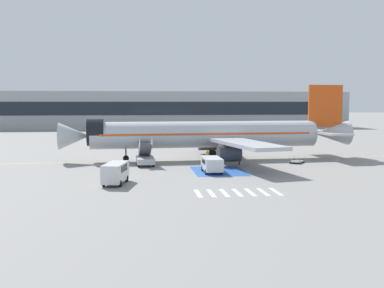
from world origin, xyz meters
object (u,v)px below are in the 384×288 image
service_van_1 (115,172)px  ground_crew_0 (239,158)px  ground_crew_1 (207,156)px  terminal_building (168,110)px  boarding_stairs_forward (145,158)px  fuel_tanker (215,136)px  airliner (210,135)px  baggage_cart (297,161)px  service_van_0 (212,163)px

service_van_1 → ground_crew_0: service_van_1 is taller
ground_crew_1 → terminal_building: terminal_building is taller
boarding_stairs_forward → fuel_tanker: 31.69m
fuel_tanker → service_van_1: (-17.17, -41.77, -0.41)m
service_van_1 → ground_crew_1: service_van_1 is taller
service_van_1 → airliner: bearing=-112.9°
boarding_stairs_forward → service_van_1: size_ratio=1.09×
fuel_tanker → service_van_1: bearing=-30.5°
boarding_stairs_forward → ground_crew_1: 8.35m
airliner → fuel_tanker: size_ratio=4.63×
airliner → ground_crew_1: airliner is taller
airliner → baggage_cart: 12.64m
boarding_stairs_forward → fuel_tanker: bearing=61.1°
fuel_tanker → ground_crew_1: 28.21m
baggage_cart → ground_crew_1: bearing=-149.1°
baggage_cart → fuel_tanker: bearing=137.9°
boarding_stairs_forward → ground_crew_1: boarding_stairs_forward is taller
fuel_tanker → service_van_0: bearing=-18.4°
airliner → baggage_cart: bearing=-116.8°
ground_crew_1 → service_van_0: bearing=-48.5°
airliner → service_van_1: airliner is taller
airliner → terminal_building: 81.41m
ground_crew_1 → service_van_1: bearing=-82.7°
service_van_0 → airliner: bearing=-98.5°
baggage_cart → terminal_building: bearing=133.1°
service_van_0 → terminal_building: terminal_building is taller
airliner → boarding_stairs_forward: airliner is taller
boarding_stairs_forward → ground_crew_1: (8.32, 0.79, 0.10)m
baggage_cart → ground_crew_1: (-12.13, 0.92, 0.80)m
service_van_0 → service_van_1: service_van_1 is taller
airliner → boarding_stairs_forward: size_ratio=7.94×
airliner → boarding_stairs_forward: 10.84m
boarding_stairs_forward → baggage_cart: size_ratio=1.78×
service_van_0 → terminal_building: size_ratio=0.04×
airliner → terminal_building: bearing=-2.1°
ground_crew_1 → fuel_tanker: bearing=124.7°
fuel_tanker → baggage_cart: (6.43, -28.55, -1.42)m
service_van_1 → service_van_0: bearing=-138.3°
fuel_tanker → ground_crew_1: bearing=-19.8°
fuel_tanker → terminal_building: size_ratio=0.08×
service_van_1 → ground_crew_1: bearing=-117.6°
service_van_0 → fuel_tanker: bearing=-100.7°
airliner → fuel_tanker: (4.69, 23.55, -1.92)m
service_van_0 → terminal_building: (0.94, 93.30, 4.76)m
ground_crew_0 → terminal_building: size_ratio=0.01×
fuel_tanker → service_van_0: fuel_tanker is taller
airliner → baggage_cart: size_ratio=14.11×
fuel_tanker → boarding_stairs_forward: bearing=-34.4°
fuel_tanker → baggage_cart: fuel_tanker is taller
boarding_stairs_forward → service_van_1: boarding_stairs_forward is taller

